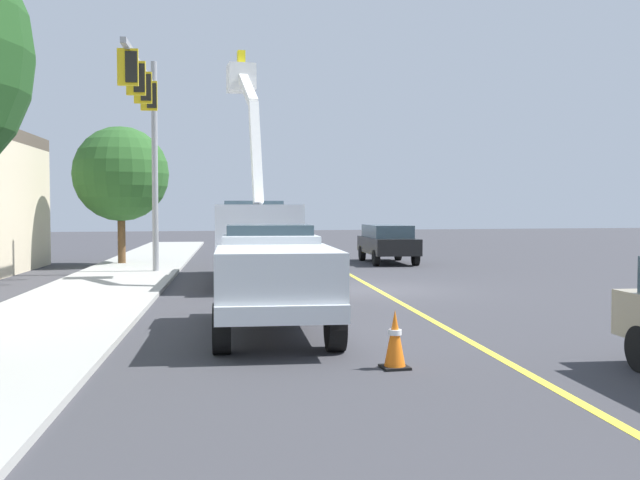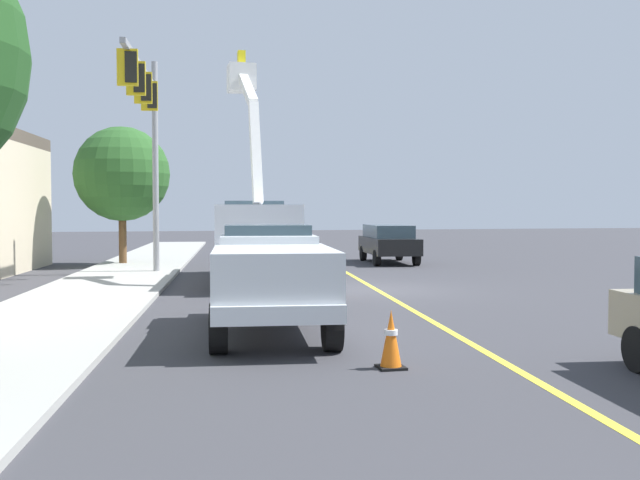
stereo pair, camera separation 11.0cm
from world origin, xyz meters
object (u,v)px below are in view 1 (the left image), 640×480
at_px(passing_minivan, 387,241).
at_px(traffic_signal_mast, 147,114).
at_px(utility_bucket_truck, 256,232).
at_px(traffic_cone_mid_front, 338,283).
at_px(traffic_cone_mid_rear, 311,262).
at_px(service_pickup_truck, 273,276).
at_px(traffic_cone_leading, 395,340).

distance_m(passing_minivan, traffic_signal_mast, 12.77).
distance_m(utility_bucket_truck, passing_minivan, 9.69).
height_order(traffic_cone_mid_front, traffic_cone_mid_rear, traffic_cone_mid_front).
bearing_deg(traffic_signal_mast, service_pickup_truck, -168.21).
xyz_separation_m(service_pickup_truck, traffic_cone_leading, (-3.40, -1.26, -0.68)).
xyz_separation_m(traffic_cone_mid_front, traffic_signal_mast, (5.75, 4.97, 5.12)).
distance_m(utility_bucket_truck, traffic_cone_mid_rear, 4.15).
height_order(service_pickup_truck, traffic_cone_leading, service_pickup_truck).
distance_m(traffic_cone_mid_front, traffic_signal_mast, 9.17).
relative_size(passing_minivan, traffic_signal_mast, 0.64).
relative_size(passing_minivan, traffic_cone_mid_rear, 6.52).
bearing_deg(traffic_cone_mid_rear, traffic_cone_mid_front, 172.41).
relative_size(utility_bucket_truck, service_pickup_truck, 1.45).
bearing_deg(traffic_cone_mid_front, traffic_signal_mast, 40.85).
bearing_deg(passing_minivan, traffic_cone_leading, 161.29).
height_order(passing_minivan, traffic_signal_mast, traffic_signal_mast).
height_order(service_pickup_truck, passing_minivan, service_pickup_truck).
bearing_deg(utility_bucket_truck, passing_minivan, -45.77).
xyz_separation_m(service_pickup_truck, passing_minivan, (16.83, -8.11, -0.15)).
bearing_deg(passing_minivan, traffic_cone_mid_front, 155.00).
xyz_separation_m(utility_bucket_truck, passing_minivan, (6.74, -6.93, -0.65)).
relative_size(service_pickup_truck, traffic_cone_mid_rear, 7.59).
bearing_deg(traffic_signal_mast, utility_bucket_truck, -104.11).
xyz_separation_m(traffic_cone_mid_front, traffic_cone_mid_rear, (7.90, -1.05, -0.01)).
height_order(traffic_cone_leading, traffic_signal_mast, traffic_signal_mast).
bearing_deg(service_pickup_truck, traffic_signal_mast, 11.79).
bearing_deg(traffic_cone_leading, utility_bucket_truck, 0.31).
distance_m(utility_bucket_truck, traffic_signal_mast, 5.28).
height_order(service_pickup_truck, traffic_cone_mid_front, service_pickup_truck).
xyz_separation_m(service_pickup_truck, traffic_signal_mast, (10.96, 2.29, 4.39)).
relative_size(traffic_cone_mid_front, traffic_signal_mast, 0.10).
bearing_deg(passing_minivan, service_pickup_truck, 154.28).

